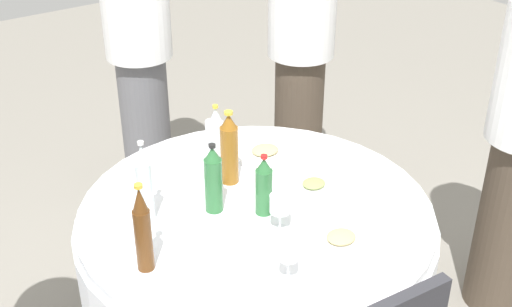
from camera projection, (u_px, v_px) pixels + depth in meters
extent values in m
cylinder|color=white|center=(256.00, 212.00, 2.50)|extent=(1.32, 1.32, 0.04)
cylinder|color=white|center=(256.00, 240.00, 2.57)|extent=(1.35, 1.35, 0.22)
cylinder|color=silver|center=(216.00, 142.00, 2.74)|extent=(0.06, 0.06, 0.19)
cone|color=silver|center=(216.00, 115.00, 2.67)|extent=(0.05, 0.05, 0.06)
cylinder|color=gold|center=(215.00, 106.00, 2.65)|extent=(0.02, 0.02, 0.01)
cylinder|color=#2D6B38|center=(214.00, 185.00, 2.43)|extent=(0.07, 0.07, 0.21)
cone|color=#2D6B38|center=(212.00, 154.00, 2.36)|extent=(0.06, 0.06, 0.05)
cylinder|color=black|center=(212.00, 146.00, 2.35)|extent=(0.03, 0.03, 0.01)
cylinder|color=#593314|center=(144.00, 240.00, 2.14)|extent=(0.06, 0.06, 0.22)
cone|color=#593314|center=(139.00, 200.00, 2.06)|extent=(0.05, 0.05, 0.09)
cylinder|color=gold|center=(138.00, 186.00, 2.04)|extent=(0.03, 0.03, 0.01)
cylinder|color=#8C5619|center=(229.00, 155.00, 2.59)|extent=(0.07, 0.07, 0.24)
cone|color=#8C5619|center=(229.00, 121.00, 2.52)|extent=(0.06, 0.06, 0.06)
cylinder|color=gold|center=(228.00, 113.00, 2.50)|extent=(0.03, 0.03, 0.01)
cylinder|color=silver|center=(145.00, 192.00, 2.37)|extent=(0.06, 0.06, 0.23)
cone|color=silver|center=(142.00, 154.00, 2.29)|extent=(0.05, 0.05, 0.08)
cylinder|color=silver|center=(140.00, 143.00, 2.27)|extent=(0.02, 0.02, 0.01)
cylinder|color=#2D6B38|center=(264.00, 192.00, 2.42)|extent=(0.06, 0.06, 0.18)
cone|color=#2D6B38|center=(264.00, 164.00, 2.37)|extent=(0.06, 0.06, 0.05)
cylinder|color=red|center=(264.00, 157.00, 2.35)|extent=(0.02, 0.02, 0.01)
cylinder|color=white|center=(213.00, 148.00, 2.88)|extent=(0.06, 0.06, 0.00)
cylinder|color=white|center=(213.00, 142.00, 2.87)|extent=(0.01, 0.01, 0.06)
cylinder|color=white|center=(212.00, 128.00, 2.83)|extent=(0.06, 0.06, 0.07)
cylinder|color=maroon|center=(212.00, 132.00, 2.84)|extent=(0.05, 0.05, 0.03)
cylinder|color=white|center=(280.00, 229.00, 2.37)|extent=(0.06, 0.06, 0.00)
cylinder|color=white|center=(280.00, 220.00, 2.35)|extent=(0.01, 0.01, 0.07)
cylinder|color=white|center=(280.00, 204.00, 2.32)|extent=(0.07, 0.07, 0.07)
cylinder|color=white|center=(288.00, 279.00, 2.14)|extent=(0.06, 0.06, 0.00)
cylinder|color=white|center=(288.00, 269.00, 2.12)|extent=(0.01, 0.01, 0.08)
cylinder|color=white|center=(289.00, 249.00, 2.08)|extent=(0.06, 0.06, 0.07)
cylinder|color=gold|center=(289.00, 254.00, 2.09)|extent=(0.06, 0.06, 0.03)
cylinder|color=white|center=(314.00, 187.00, 2.60)|extent=(0.20, 0.20, 0.02)
ellipsoid|color=#8C9E59|center=(314.00, 183.00, 2.59)|extent=(0.09, 0.08, 0.02)
cylinder|color=white|center=(341.00, 241.00, 2.30)|extent=(0.23, 0.23, 0.02)
ellipsoid|color=tan|center=(341.00, 237.00, 2.29)|extent=(0.10, 0.09, 0.02)
cylinder|color=white|center=(265.00, 154.00, 2.83)|extent=(0.26, 0.26, 0.02)
ellipsoid|color=tan|center=(265.00, 150.00, 2.82)|extent=(0.12, 0.10, 0.02)
cube|color=silver|center=(335.00, 158.00, 2.81)|extent=(0.11, 0.16, 0.00)
cube|color=silver|center=(190.00, 234.00, 2.35)|extent=(0.17, 0.10, 0.00)
cube|color=white|center=(390.00, 211.00, 2.45)|extent=(0.14, 0.14, 0.02)
cylinder|color=#4C3F33|center=(298.00, 131.00, 3.65)|extent=(0.26, 0.26, 0.89)
cylinder|color=white|center=(302.00, 6.00, 3.31)|extent=(0.34, 0.34, 0.50)
cylinder|color=#4C3F33|center=(507.00, 224.00, 2.94)|extent=(0.26, 0.26, 0.85)
cylinder|color=slate|center=(147.00, 132.00, 3.65)|extent=(0.26, 0.26, 0.89)
cylinder|color=white|center=(135.00, 1.00, 3.29)|extent=(0.34, 0.34, 0.57)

